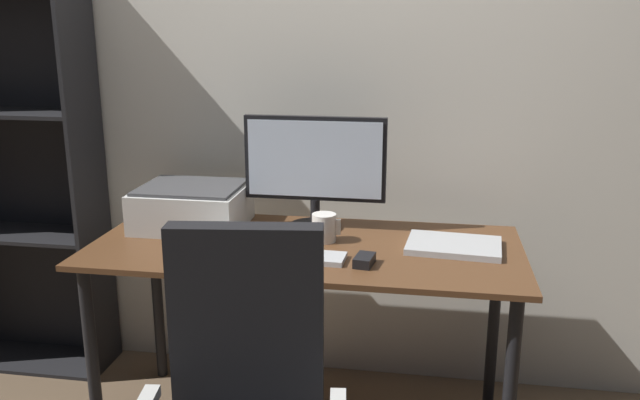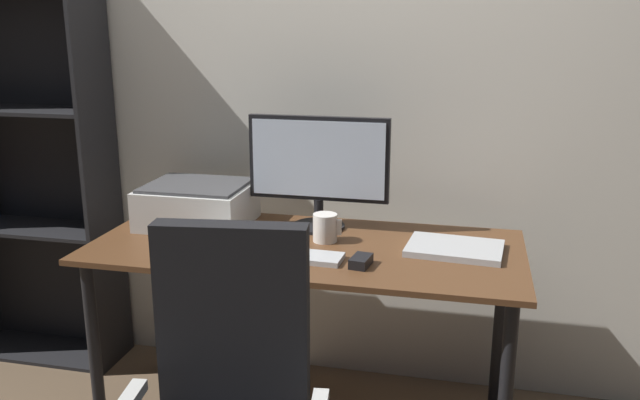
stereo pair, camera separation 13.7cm
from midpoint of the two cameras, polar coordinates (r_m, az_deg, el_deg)
back_wall at (r=2.72m, az=2.86°, el=10.88°), size 6.40×0.10×2.60m
desk at (r=2.37m, az=0.43°, el=-5.88°), size 1.52×0.68×0.74m
monitor at (r=2.46m, az=1.39°, el=3.02°), size 0.53×0.20×0.43m
keyboard at (r=2.20m, az=-0.02°, el=-4.89°), size 0.29×0.12×0.02m
mouse at (r=2.14m, az=5.39°, el=-5.31°), size 0.07×0.10×0.03m
coffee_mug at (r=2.36m, az=2.12°, el=-2.42°), size 0.10×0.09×0.10m
laptop at (r=2.33m, az=13.23°, el=-4.10°), size 0.34×0.26×0.02m
printer at (r=2.58m, az=-9.06°, el=-0.36°), size 0.40×0.34×0.16m
paper_sheet at (r=2.21m, az=-6.86°, el=-5.11°), size 0.27×0.34×0.00m
bookshelf at (r=3.16m, az=-22.57°, el=2.41°), size 0.73×0.28×1.75m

